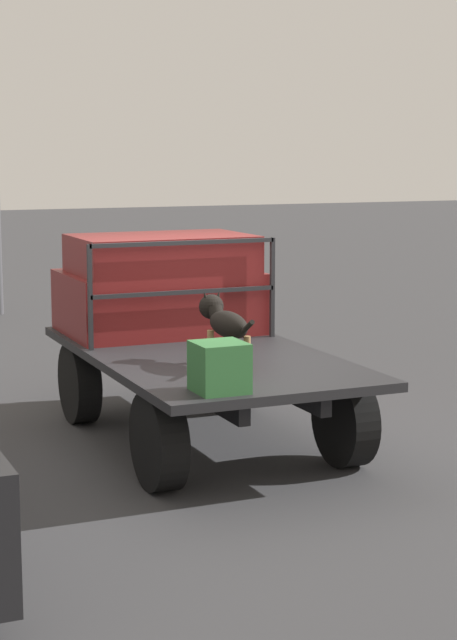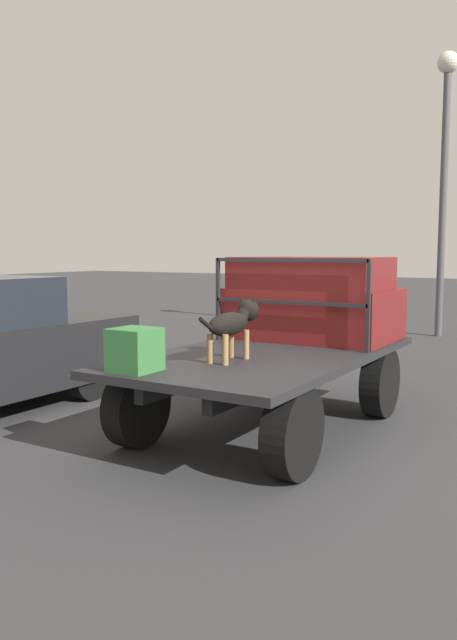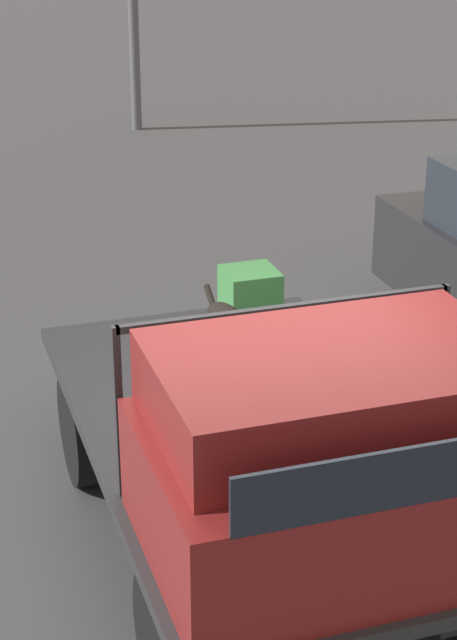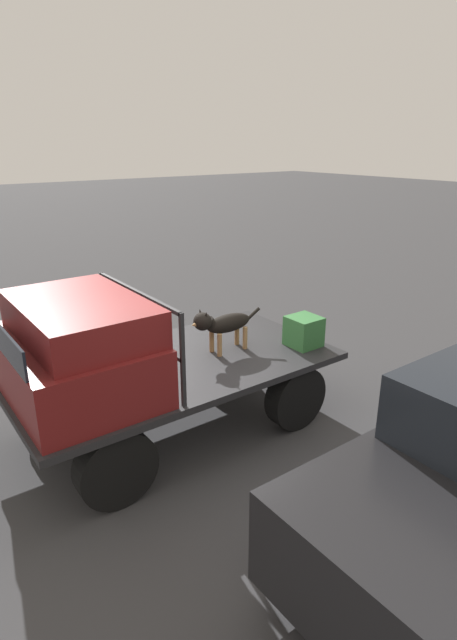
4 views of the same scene
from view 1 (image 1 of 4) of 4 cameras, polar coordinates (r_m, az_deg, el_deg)
The scene contains 6 objects.
ground_plane at distance 10.09m, azimuth -1.39°, elevation -6.52°, with size 80.00×80.00×0.00m, color #38383A.
flatbed_truck at distance 9.94m, azimuth -1.41°, elevation -3.06°, with size 3.82×2.02×0.87m.
truck_cab at distance 10.90m, azimuth -3.70°, elevation 1.82°, with size 1.34×1.90×1.00m.
truck_headboard at distance 10.21m, azimuth -2.37°, elevation 2.35°, with size 0.04×1.90×0.99m.
dog at distance 9.23m, azimuth -0.26°, elevation -0.08°, with size 1.04×0.23×0.61m.
cargo_crate at distance 8.20m, azimuth -0.49°, elevation -2.53°, with size 0.39×0.39×0.39m.
Camera 1 is at (-9.03, 3.62, 2.71)m, focal length 60.00 mm.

